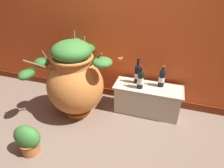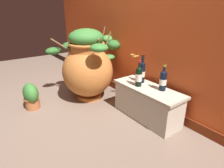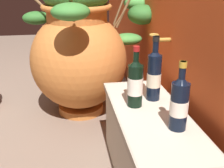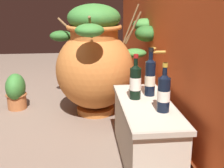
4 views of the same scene
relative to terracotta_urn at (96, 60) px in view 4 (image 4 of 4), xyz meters
The scene contains 7 objects.
ground_plane 0.86m from the terracotta_urn, 58.11° to the right, with size 7.00×7.00×0.00m, color #7A6656.
terracotta_urn is the anchor object (origin of this frame).
stone_ledge 0.95m from the terracotta_urn, 17.52° to the left, with size 0.86×0.33×0.39m.
wine_bottle_left 1.07m from the terracotta_urn, 18.64° to the left, with size 0.07×0.07×0.29m.
wine_bottle_middle 0.80m from the terracotta_urn, 15.89° to the left, with size 0.08×0.08×0.30m.
wine_bottle_right 0.78m from the terracotta_urn, 24.97° to the left, with size 0.07×0.07×0.33m.
potted_shrub 0.84m from the terracotta_urn, 102.49° to the right, with size 0.28×0.20×0.34m.
Camera 4 is at (2.24, 0.47, 1.03)m, focal length 47.72 mm.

